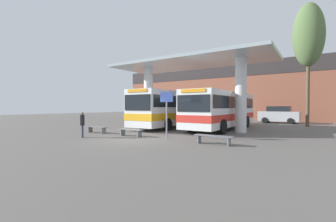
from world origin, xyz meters
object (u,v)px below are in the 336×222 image
at_px(waiting_bench_mid_platform, 97,128).
at_px(waiting_bench_far_platform, 213,138).
at_px(poplar_tree_behind_left, 308,36).
at_px(waiting_bench_near_pillar, 131,131).
at_px(parked_car_street, 279,115).
at_px(info_sign_platform, 167,105).
at_px(pedestrian_waiting, 82,122).
at_px(transit_bus_left_bay, 175,108).
at_px(transit_bus_center_bay, 222,109).

bearing_deg(waiting_bench_mid_platform, waiting_bench_far_platform, 0.00).
distance_m(waiting_bench_mid_platform, poplar_tree_behind_left, 21.15).
distance_m(waiting_bench_near_pillar, waiting_bench_mid_platform, 3.34).
xyz_separation_m(waiting_bench_near_pillar, poplar_tree_behind_left, (9.33, 14.72, 8.38)).
height_order(waiting_bench_mid_platform, parked_car_street, parked_car_street).
height_order(waiting_bench_far_platform, info_sign_platform, info_sign_platform).
distance_m(waiting_bench_near_pillar, pedestrian_waiting, 3.03).
bearing_deg(parked_car_street, waiting_bench_mid_platform, -114.72).
bearing_deg(pedestrian_waiting, info_sign_platform, 67.15).
xyz_separation_m(waiting_bench_far_platform, poplar_tree_behind_left, (3.69, 14.72, 8.37)).
height_order(waiting_bench_near_pillar, waiting_bench_mid_platform, same).
distance_m(info_sign_platform, parked_car_street, 18.13).
bearing_deg(waiting_bench_far_platform, transit_bus_left_bay, 132.25).
bearing_deg(waiting_bench_near_pillar, pedestrian_waiting, -136.11).
xyz_separation_m(waiting_bench_near_pillar, waiting_bench_far_platform, (5.65, -0.00, 0.01)).
relative_size(waiting_bench_far_platform, info_sign_platform, 0.71).
relative_size(transit_bus_center_bay, waiting_bench_near_pillar, 5.90).
bearing_deg(parked_car_street, transit_bus_left_bay, -122.58).
relative_size(waiting_bench_far_platform, pedestrian_waiting, 1.26).
xyz_separation_m(waiting_bench_far_platform, pedestrian_waiting, (-7.78, -2.06, 0.62)).
bearing_deg(waiting_bench_far_platform, parked_car_street, 87.56).
relative_size(waiting_bench_near_pillar, parked_car_street, 0.41).
bearing_deg(waiting_bench_mid_platform, parked_car_street, 61.68).
distance_m(transit_bus_center_bay, pedestrian_waiting, 11.16).
height_order(waiting_bench_near_pillar, pedestrian_waiting, pedestrian_waiting).
distance_m(pedestrian_waiting, parked_car_street, 21.89).
bearing_deg(transit_bus_center_bay, waiting_bench_mid_platform, 49.68).
height_order(pedestrian_waiting, poplar_tree_behind_left, poplar_tree_behind_left).
distance_m(transit_bus_left_bay, info_sign_platform, 8.10).
distance_m(waiting_bench_far_platform, poplar_tree_behind_left, 17.33).
height_order(waiting_bench_far_platform, parked_car_street, parked_car_street).
xyz_separation_m(transit_bus_center_bay, poplar_tree_behind_left, (5.99, 7.09, 6.98)).
distance_m(transit_bus_center_bay, waiting_bench_mid_platform, 10.24).
xyz_separation_m(transit_bus_center_bay, waiting_bench_near_pillar, (-3.34, -7.63, -1.40)).
distance_m(transit_bus_center_bay, info_sign_platform, 7.25).
height_order(info_sign_platform, poplar_tree_behind_left, poplar_tree_behind_left).
distance_m(info_sign_platform, poplar_tree_behind_left, 17.21).
bearing_deg(transit_bus_center_bay, waiting_bench_near_pillar, 67.22).
height_order(waiting_bench_mid_platform, poplar_tree_behind_left, poplar_tree_behind_left).
relative_size(transit_bus_left_bay, waiting_bench_near_pillar, 6.47).
distance_m(waiting_bench_near_pillar, parked_car_street, 19.21).
height_order(poplar_tree_behind_left, parked_car_street, poplar_tree_behind_left).
distance_m(transit_bus_left_bay, parked_car_street, 13.03).
distance_m(waiting_bench_mid_platform, waiting_bench_far_platform, 8.98).
xyz_separation_m(info_sign_platform, pedestrian_waiting, (-4.63, -2.49, -1.04)).
xyz_separation_m(transit_bus_center_bay, info_sign_platform, (-0.85, -7.20, 0.26)).
distance_m(transit_bus_center_bay, parked_car_street, 10.94).
height_order(waiting_bench_near_pillar, parked_car_street, parked_car_street).
distance_m(waiting_bench_far_platform, pedestrian_waiting, 8.07).
relative_size(waiting_bench_mid_platform, pedestrian_waiting, 1.15).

